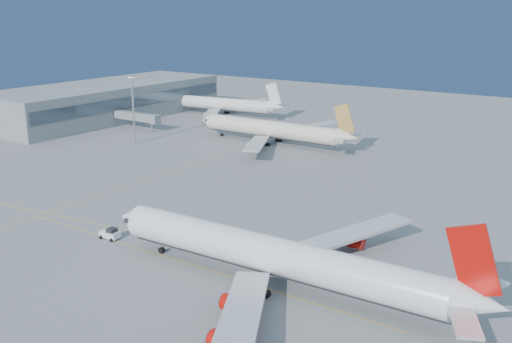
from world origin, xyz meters
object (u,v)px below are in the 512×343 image
at_px(airliner_third, 223,104).
at_px(light_mast, 133,104).
at_px(airliner_virgin, 279,257).
at_px(airliner_etihad, 274,130).
at_px(pushback_tug, 110,234).

relative_size(airliner_third, light_mast, 2.52).
bearing_deg(airliner_virgin, airliner_third, 128.69).
height_order(airliner_virgin, airliner_etihad, airliner_virgin).
height_order(airliner_third, pushback_tug, airliner_third).
bearing_deg(airliner_virgin, airliner_etihad, 121.01).
xyz_separation_m(airliner_etihad, pushback_tug, (19.28, -94.71, -4.10)).
height_order(pushback_tug, light_mast, light_mast).
relative_size(airliner_etihad, airliner_third, 1.06).
relative_size(airliner_third, pushback_tug, 13.82).
xyz_separation_m(airliner_virgin, airliner_third, (-111.47, 130.14, -0.54)).
relative_size(airliner_virgin, airliner_third, 1.21).
relative_size(airliner_etihad, pushback_tug, 14.72).
xyz_separation_m(airliner_etihad, airliner_third, (-51.18, 36.96, -0.22)).
bearing_deg(airliner_etihad, light_mast, -146.61).
relative_size(airliner_virgin, pushback_tug, 16.70).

